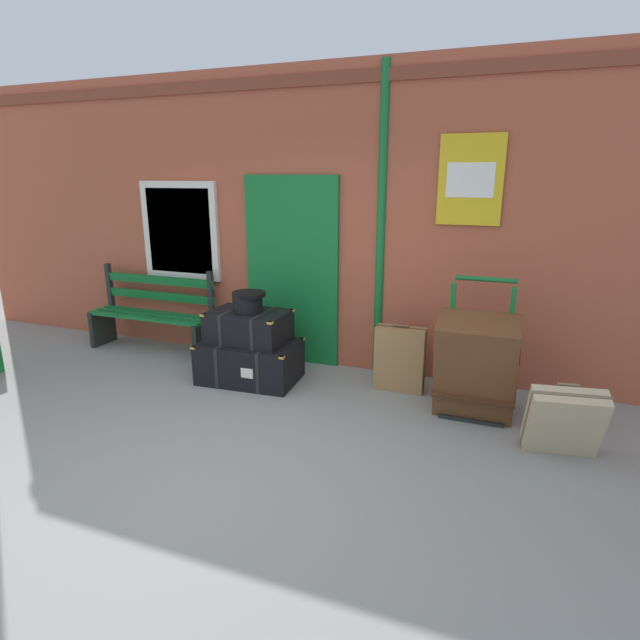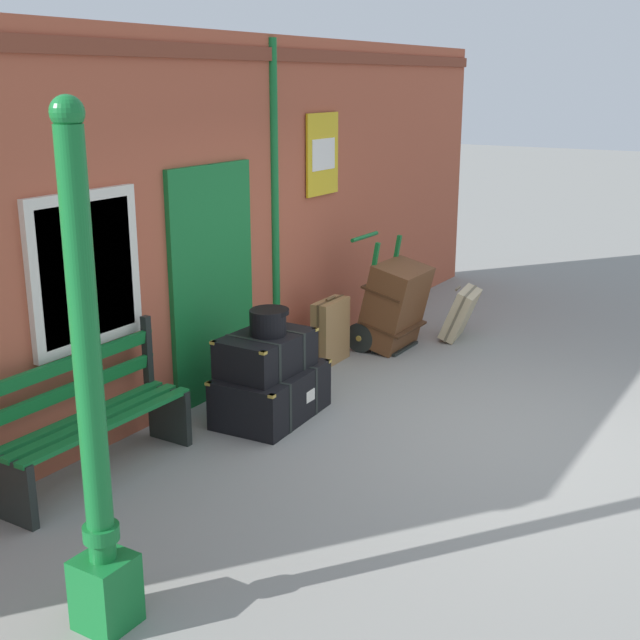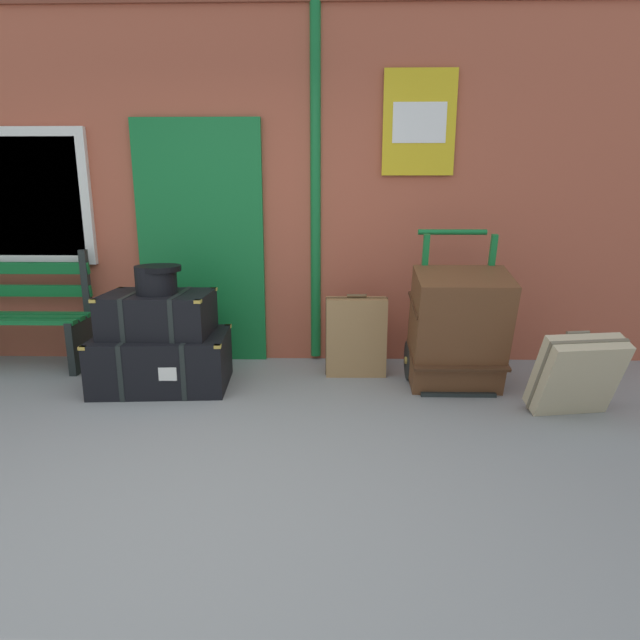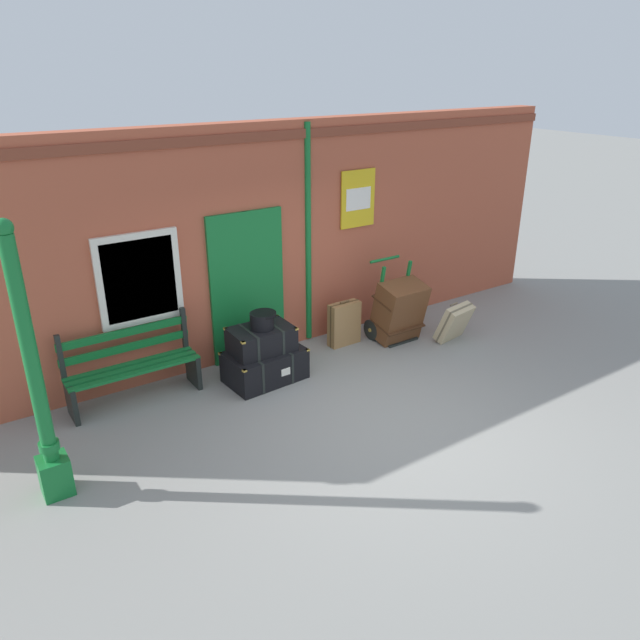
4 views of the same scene
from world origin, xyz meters
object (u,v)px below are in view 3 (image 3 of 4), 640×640
(steamer_trunk_middle, at_px, (158,314))
(suitcase_umber, at_px, (576,375))
(steamer_trunk_base, at_px, (163,361))
(suitcase_cream, at_px, (356,337))
(porters_trolley, at_px, (451,350))
(large_brown_trunk, at_px, (458,330))
(round_hatbox, at_px, (157,278))

(steamer_trunk_middle, distance_m, suitcase_umber, 3.05)
(steamer_trunk_base, bearing_deg, suitcase_cream, 11.93)
(porters_trolley, bearing_deg, steamer_trunk_base, -176.32)
(steamer_trunk_base, height_order, steamer_trunk_middle, steamer_trunk_middle)
(large_brown_trunk, relative_size, suitcase_cream, 1.38)
(steamer_trunk_base, relative_size, suitcase_cream, 1.52)
(suitcase_cream, bearing_deg, large_brown_trunk, -24.86)
(suitcase_umber, xyz_separation_m, suitcase_cream, (-1.45, 0.82, 0.03))
(steamer_trunk_middle, bearing_deg, round_hatbox, -56.04)
(steamer_trunk_base, xyz_separation_m, suitcase_cream, (1.52, 0.32, 0.12))
(porters_trolley, height_order, suitcase_cream, porters_trolley)
(steamer_trunk_base, distance_m, large_brown_trunk, 2.29)
(steamer_trunk_base, relative_size, steamer_trunk_middle, 1.29)
(steamer_trunk_base, bearing_deg, round_hatbox, 106.68)
(large_brown_trunk, distance_m, suitcase_cream, 0.84)
(steamer_trunk_base, relative_size, suitcase_umber, 1.79)
(steamer_trunk_base, height_order, suitcase_umber, suitcase_umber)
(steamer_trunk_base, bearing_deg, porters_trolley, 3.68)
(steamer_trunk_middle, distance_m, porters_trolley, 2.31)
(steamer_trunk_middle, height_order, round_hatbox, round_hatbox)
(steamer_trunk_middle, relative_size, large_brown_trunk, 0.85)
(steamer_trunk_base, distance_m, round_hatbox, 0.65)
(porters_trolley, relative_size, suitcase_cream, 1.74)
(steamer_trunk_base, distance_m, suitcase_cream, 1.56)
(steamer_trunk_base, bearing_deg, suitcase_umber, -9.52)
(round_hatbox, distance_m, suitcase_umber, 3.07)
(steamer_trunk_middle, bearing_deg, suitcase_cream, 10.57)
(steamer_trunk_middle, bearing_deg, porters_trolley, 2.80)
(suitcase_umber, bearing_deg, steamer_trunk_middle, 169.90)
(suitcase_umber, bearing_deg, large_brown_trunk, 145.87)
(steamer_trunk_base, relative_size, large_brown_trunk, 1.10)
(large_brown_trunk, xyz_separation_m, suitcase_umber, (0.70, -0.47, -0.18))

